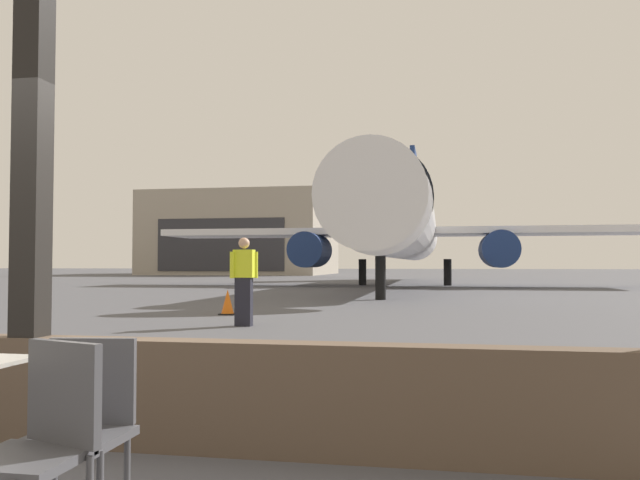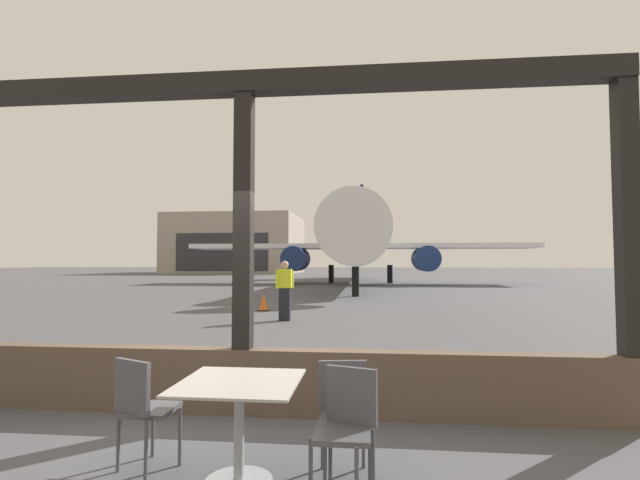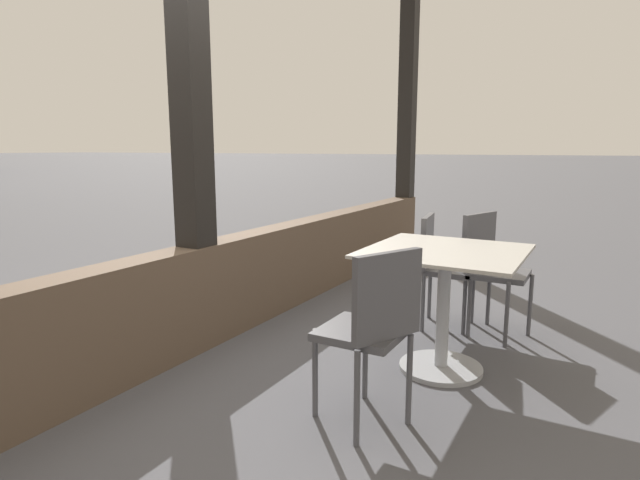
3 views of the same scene
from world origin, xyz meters
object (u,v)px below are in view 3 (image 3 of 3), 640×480
(cafe_chair_window_left, at_px, (440,260))
(cafe_chair_aisle_left, at_px, (373,322))
(dining_table, at_px, (444,294))
(cafe_chair_window_right, at_px, (490,262))

(cafe_chair_window_left, height_order, cafe_chair_aisle_left, cafe_chair_aisle_left)
(dining_table, relative_size, cafe_chair_window_right, 1.01)
(dining_table, bearing_deg, cafe_chair_window_left, 18.20)
(cafe_chair_window_right, relative_size, cafe_chair_aisle_left, 0.99)
(dining_table, distance_m, cafe_chair_window_right, 0.84)
(cafe_chair_aisle_left, bearing_deg, cafe_chair_window_right, -7.33)
(cafe_chair_window_right, bearing_deg, cafe_chair_aisle_left, 172.67)
(cafe_chair_window_right, bearing_deg, cafe_chair_window_left, 96.01)
(cafe_chair_window_left, bearing_deg, cafe_chair_aisle_left, -174.69)
(cafe_chair_window_left, distance_m, cafe_chair_window_right, 0.37)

